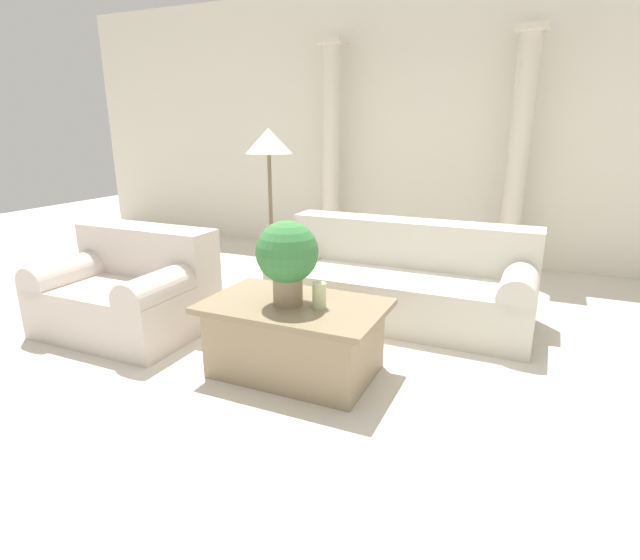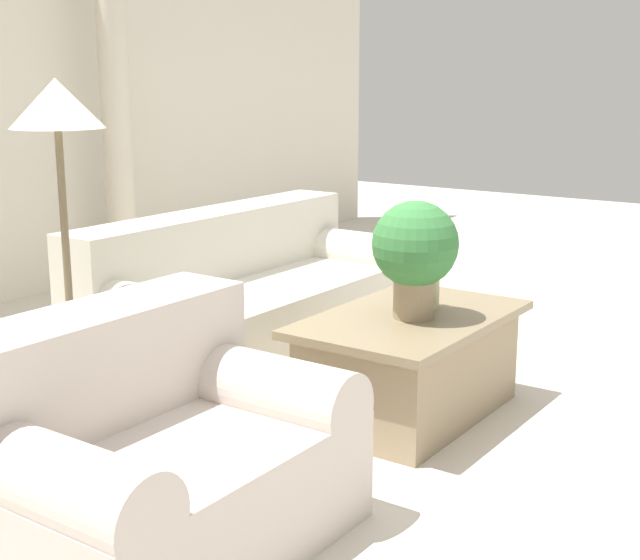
{
  "view_description": "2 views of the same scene",
  "coord_description": "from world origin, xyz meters",
  "px_view_note": "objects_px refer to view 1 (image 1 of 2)",
  "views": [
    {
      "loc": [
        1.49,
        -3.09,
        1.62
      ],
      "look_at": [
        0.07,
        0.04,
        0.55
      ],
      "focal_mm": 28.0,
      "sensor_mm": 36.0,
      "label": 1
    },
    {
      "loc": [
        -3.51,
        -2.33,
        1.62
      ],
      "look_at": [
        -0.05,
        0.09,
        0.63
      ],
      "focal_mm": 50.0,
      "sensor_mm": 36.0,
      "label": 2
    }
  ],
  "objects_px": {
    "sofa_long": "(402,281)",
    "coffee_table": "(295,337)",
    "floor_lamp": "(269,151)",
    "potted_plant": "(287,256)",
    "loveseat": "(130,289)"
  },
  "relations": [
    {
      "from": "potted_plant",
      "to": "floor_lamp",
      "type": "distance_m",
      "value": 1.72
    },
    {
      "from": "sofa_long",
      "to": "floor_lamp",
      "type": "xyz_separation_m",
      "value": [
        -1.3,
        -0.0,
        1.06
      ]
    },
    {
      "from": "potted_plant",
      "to": "floor_lamp",
      "type": "height_order",
      "value": "floor_lamp"
    },
    {
      "from": "coffee_table",
      "to": "potted_plant",
      "type": "distance_m",
      "value": 0.57
    },
    {
      "from": "loveseat",
      "to": "floor_lamp",
      "type": "height_order",
      "value": "floor_lamp"
    },
    {
      "from": "sofa_long",
      "to": "coffee_table",
      "type": "height_order",
      "value": "sofa_long"
    },
    {
      "from": "sofa_long",
      "to": "loveseat",
      "type": "distance_m",
      "value": 2.29
    },
    {
      "from": "loveseat",
      "to": "floor_lamp",
      "type": "distance_m",
      "value": 1.72
    },
    {
      "from": "coffee_table",
      "to": "floor_lamp",
      "type": "bearing_deg",
      "value": 124.94
    },
    {
      "from": "loveseat",
      "to": "potted_plant",
      "type": "distance_m",
      "value": 1.64
    },
    {
      "from": "potted_plant",
      "to": "floor_lamp",
      "type": "bearing_deg",
      "value": 123.38
    },
    {
      "from": "potted_plant",
      "to": "sofa_long",
      "type": "bearing_deg",
      "value": 73.48
    },
    {
      "from": "sofa_long",
      "to": "loveseat",
      "type": "bearing_deg",
      "value": -148.75
    },
    {
      "from": "loveseat",
      "to": "potted_plant",
      "type": "relative_size",
      "value": 2.27
    },
    {
      "from": "sofa_long",
      "to": "coffee_table",
      "type": "xyz_separation_m",
      "value": [
        -0.37,
        -1.33,
        -0.07
      ]
    }
  ]
}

